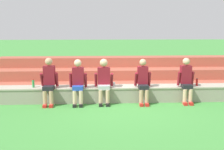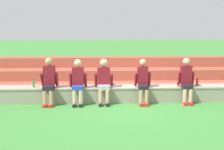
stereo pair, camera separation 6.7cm
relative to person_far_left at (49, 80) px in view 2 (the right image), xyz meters
name	(u,v)px [view 2 (the right image)]	position (x,y,z in m)	size (l,w,h in m)	color
ground_plane	(123,103)	(2.16, -0.01, -0.72)	(80.00, 80.00, 0.00)	#428E3D
stone_seating_wall	(122,93)	(2.16, 0.25, -0.47)	(7.59, 0.56, 0.47)	gray
brick_bleachers	(118,76)	(2.16, 2.20, -0.30)	(9.16, 2.29, 1.08)	#AA533F
person_far_left	(49,80)	(0.00, 0.00, 0.00)	(0.51, 0.59, 1.36)	tan
person_left_of_center	(78,81)	(0.84, -0.05, -0.02)	(0.51, 0.53, 1.32)	beige
person_center	(104,80)	(1.59, 0.00, 0.00)	(0.55, 0.54, 1.33)	#DBAD89
person_right_of_center	(143,81)	(2.74, -0.02, -0.03)	(0.48, 0.56, 1.32)	tan
person_far_right	(186,80)	(4.03, -0.01, -0.01)	(0.49, 0.53, 1.34)	#DBAD89
water_bottle_near_left	(197,82)	(4.45, 0.22, -0.14)	(0.06, 0.06, 0.22)	red
water_bottle_center_gap	(33,83)	(-0.50, 0.20, -0.13)	(0.07, 0.07, 0.24)	green
plastic_cup_middle	(114,84)	(1.90, 0.29, -0.19)	(0.09, 0.09, 0.12)	white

